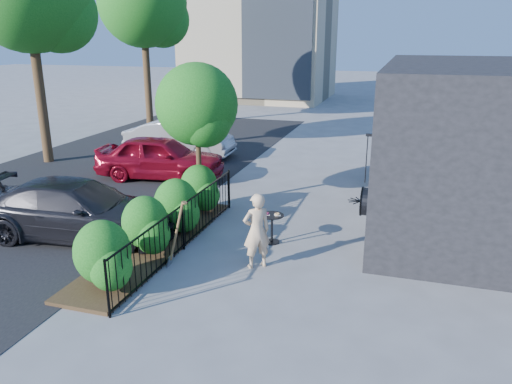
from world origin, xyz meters
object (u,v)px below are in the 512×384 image
(patio_tree, at_px, (199,110))
(shovel, at_px, (175,238))
(car_silver, at_px, (180,139))
(cafe_table, at_px, (272,223))
(car_darkgrey, at_px, (78,210))
(woman, at_px, (257,231))
(street_tree_far, at_px, (144,8))
(car_red, at_px, (161,157))

(patio_tree, height_order, shovel, patio_tree)
(car_silver, bearing_deg, cafe_table, -143.27)
(car_darkgrey, bearing_deg, woman, -101.15)
(woman, bearing_deg, shovel, -19.57)
(patio_tree, bearing_deg, car_silver, 120.80)
(street_tree_far, distance_m, cafe_table, 17.41)
(woman, relative_size, car_silver, 0.37)
(street_tree_far, height_order, car_red, street_tree_far)
(car_darkgrey, bearing_deg, car_red, -1.55)
(street_tree_far, xyz_separation_m, car_red, (5.18, -8.78, -5.19))
(car_darkgrey, bearing_deg, street_tree_far, 14.88)
(car_silver, bearing_deg, woman, -147.64)
(car_red, relative_size, car_darkgrey, 0.90)
(shovel, height_order, car_darkgrey, shovel)
(car_red, relative_size, car_silver, 0.99)
(street_tree_far, distance_m, shovel, 17.97)
(woman, bearing_deg, car_darkgrey, -41.75)
(street_tree_far, relative_size, shovel, 5.46)
(patio_tree, bearing_deg, street_tree_far, 124.51)
(street_tree_far, height_order, woman, street_tree_far)
(shovel, relative_size, car_red, 0.35)
(shovel, bearing_deg, car_red, 119.97)
(cafe_table, distance_m, car_silver, 9.38)
(cafe_table, xyz_separation_m, car_red, (-5.06, 4.21, 0.25))
(woman, height_order, car_darkgrey, woman)
(patio_tree, xyz_separation_m, cafe_table, (2.54, -1.78, -2.28))
(cafe_table, height_order, car_red, car_red)
(shovel, distance_m, car_silver, 10.13)
(car_red, bearing_deg, woman, -145.30)
(patio_tree, distance_m, car_darkgrey, 4.01)
(street_tree_far, height_order, shovel, street_tree_far)
(woman, distance_m, car_darkgrey, 4.57)
(car_silver, bearing_deg, car_red, -167.63)
(cafe_table, height_order, car_silver, car_silver)
(woman, bearing_deg, street_tree_far, -92.24)
(patio_tree, distance_m, cafe_table, 3.85)
(patio_tree, xyz_separation_m, car_silver, (-3.31, 5.55, -2.05))
(street_tree_far, relative_size, car_darkgrey, 1.74)
(street_tree_far, distance_m, car_darkgrey, 16.00)
(street_tree_far, xyz_separation_m, car_darkgrey, (5.71, -14.00, -5.23))
(woman, bearing_deg, car_red, -85.29)
(patio_tree, height_order, woman, patio_tree)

